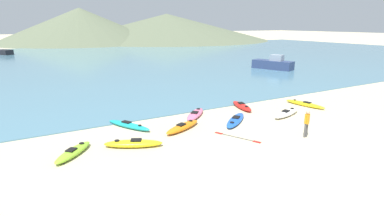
{
  "coord_description": "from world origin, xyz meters",
  "views": [
    {
      "loc": [
        -10.06,
        -7.87,
        6.12
      ],
      "look_at": [
        -0.38,
        9.43,
        0.5
      ],
      "focal_mm": 28.0,
      "sensor_mm": 36.0,
      "label": 1
    }
  ],
  "objects_px": {
    "kayak_on_sand_1": "(183,127)",
    "kayak_on_sand_6": "(287,113)",
    "kayak_on_sand_4": "(73,152)",
    "loose_paddle": "(237,137)",
    "kayak_on_sand_7": "(242,106)",
    "moored_boat_0": "(5,52)",
    "kayak_on_sand_2": "(129,125)",
    "kayak_on_sand_5": "(195,114)",
    "kayak_on_sand_0": "(305,104)",
    "moored_boat_2": "(273,64)",
    "person_near_foreground": "(307,122)",
    "kayak_on_sand_8": "(133,144)",
    "kayak_on_sand_3": "(236,120)"
  },
  "relations": [
    {
      "from": "kayak_on_sand_1",
      "to": "kayak_on_sand_6",
      "type": "bearing_deg",
      "value": -7.52
    },
    {
      "from": "kayak_on_sand_4",
      "to": "loose_paddle",
      "type": "xyz_separation_m",
      "value": [
        8.3,
        -2.02,
        -0.15
      ]
    },
    {
      "from": "kayak_on_sand_7",
      "to": "moored_boat_0",
      "type": "relative_size",
      "value": 0.79
    },
    {
      "from": "kayak_on_sand_2",
      "to": "kayak_on_sand_7",
      "type": "height_order",
      "value": "kayak_on_sand_7"
    },
    {
      "from": "kayak_on_sand_6",
      "to": "kayak_on_sand_5",
      "type": "bearing_deg",
      "value": 151.85
    },
    {
      "from": "kayak_on_sand_0",
      "to": "moored_boat_2",
      "type": "height_order",
      "value": "moored_boat_2"
    },
    {
      "from": "kayak_on_sand_5",
      "to": "kayak_on_sand_6",
      "type": "xyz_separation_m",
      "value": [
        5.53,
        -2.96,
        0.03
      ]
    },
    {
      "from": "kayak_on_sand_2",
      "to": "kayak_on_sand_4",
      "type": "distance_m",
      "value": 4.36
    },
    {
      "from": "kayak_on_sand_0",
      "to": "kayak_on_sand_7",
      "type": "height_order",
      "value": "kayak_on_sand_7"
    },
    {
      "from": "kayak_on_sand_0",
      "to": "kayak_on_sand_7",
      "type": "distance_m",
      "value": 5.0
    },
    {
      "from": "person_near_foreground",
      "to": "kayak_on_sand_1",
      "type": "bearing_deg",
      "value": 140.82
    },
    {
      "from": "kayak_on_sand_0",
      "to": "kayak_on_sand_4",
      "type": "xyz_separation_m",
      "value": [
        -16.93,
        -0.75,
        0.01
      ]
    },
    {
      "from": "kayak_on_sand_8",
      "to": "loose_paddle",
      "type": "bearing_deg",
      "value": -16.12
    },
    {
      "from": "kayak_on_sand_5",
      "to": "kayak_on_sand_3",
      "type": "bearing_deg",
      "value": -54.73
    },
    {
      "from": "kayak_on_sand_7",
      "to": "kayak_on_sand_0",
      "type": "bearing_deg",
      "value": -21.65
    },
    {
      "from": "kayak_on_sand_5",
      "to": "kayak_on_sand_7",
      "type": "height_order",
      "value": "kayak_on_sand_7"
    },
    {
      "from": "kayak_on_sand_1",
      "to": "kayak_on_sand_5",
      "type": "bearing_deg",
      "value": 44.6
    },
    {
      "from": "kayak_on_sand_3",
      "to": "moored_boat_2",
      "type": "height_order",
      "value": "moored_boat_2"
    },
    {
      "from": "moored_boat_0",
      "to": "kayak_on_sand_3",
      "type": "bearing_deg",
      "value": -75.66
    },
    {
      "from": "person_near_foreground",
      "to": "kayak_on_sand_7",
      "type": "bearing_deg",
      "value": 84.67
    },
    {
      "from": "person_near_foreground",
      "to": "moored_boat_0",
      "type": "height_order",
      "value": "person_near_foreground"
    },
    {
      "from": "kayak_on_sand_3",
      "to": "loose_paddle",
      "type": "height_order",
      "value": "kayak_on_sand_3"
    },
    {
      "from": "kayak_on_sand_2",
      "to": "loose_paddle",
      "type": "height_order",
      "value": "kayak_on_sand_2"
    },
    {
      "from": "kayak_on_sand_6",
      "to": "kayak_on_sand_4",
      "type": "bearing_deg",
      "value": 178.42
    },
    {
      "from": "kayak_on_sand_1",
      "to": "loose_paddle",
      "type": "relative_size",
      "value": 1.15
    },
    {
      "from": "moored_boat_0",
      "to": "moored_boat_2",
      "type": "distance_m",
      "value": 52.68
    },
    {
      "from": "kayak_on_sand_6",
      "to": "moored_boat_0",
      "type": "relative_size",
      "value": 0.82
    },
    {
      "from": "kayak_on_sand_4",
      "to": "person_near_foreground",
      "type": "relative_size",
      "value": 1.55
    },
    {
      "from": "kayak_on_sand_4",
      "to": "person_near_foreground",
      "type": "bearing_deg",
      "value": -18.05
    },
    {
      "from": "kayak_on_sand_6",
      "to": "loose_paddle",
      "type": "height_order",
      "value": "kayak_on_sand_6"
    },
    {
      "from": "kayak_on_sand_3",
      "to": "kayak_on_sand_5",
      "type": "height_order",
      "value": "kayak_on_sand_5"
    },
    {
      "from": "kayak_on_sand_5",
      "to": "kayak_on_sand_2",
      "type": "bearing_deg",
      "value": -179.44
    },
    {
      "from": "moored_boat_0",
      "to": "kayak_on_sand_4",
      "type": "bearing_deg",
      "value": -85.35
    },
    {
      "from": "kayak_on_sand_3",
      "to": "moored_boat_2",
      "type": "bearing_deg",
      "value": 40.71
    },
    {
      "from": "kayak_on_sand_2",
      "to": "kayak_on_sand_8",
      "type": "bearing_deg",
      "value": -103.3
    },
    {
      "from": "kayak_on_sand_3",
      "to": "person_near_foreground",
      "type": "xyz_separation_m",
      "value": [
        1.77,
        -4.05,
        0.76
      ]
    },
    {
      "from": "kayak_on_sand_1",
      "to": "kayak_on_sand_6",
      "type": "distance_m",
      "value": 7.59
    },
    {
      "from": "kayak_on_sand_1",
      "to": "moored_boat_2",
      "type": "distance_m",
      "value": 27.0
    },
    {
      "from": "person_near_foreground",
      "to": "loose_paddle",
      "type": "xyz_separation_m",
      "value": [
        -3.38,
        1.78,
        -0.88
      ]
    },
    {
      "from": "kayak_on_sand_1",
      "to": "kayak_on_sand_2",
      "type": "distance_m",
      "value": 3.32
    },
    {
      "from": "kayak_on_sand_6",
      "to": "loose_paddle",
      "type": "distance_m",
      "value": 5.73
    },
    {
      "from": "moored_boat_2",
      "to": "kayak_on_sand_1",
      "type": "bearing_deg",
      "value": -144.94
    },
    {
      "from": "kayak_on_sand_1",
      "to": "kayak_on_sand_4",
      "type": "xyz_separation_m",
      "value": [
        -6.26,
        -0.61,
        -0.02
      ]
    },
    {
      "from": "person_near_foreground",
      "to": "moored_boat_2",
      "type": "distance_m",
      "value": 25.98
    },
    {
      "from": "kayak_on_sand_4",
      "to": "loose_paddle",
      "type": "height_order",
      "value": "kayak_on_sand_4"
    },
    {
      "from": "moored_boat_0",
      "to": "loose_paddle",
      "type": "bearing_deg",
      "value": -77.66
    },
    {
      "from": "kayak_on_sand_0",
      "to": "kayak_on_sand_8",
      "type": "relative_size",
      "value": 1.1
    },
    {
      "from": "kayak_on_sand_2",
      "to": "moored_boat_0",
      "type": "height_order",
      "value": "moored_boat_0"
    },
    {
      "from": "kayak_on_sand_2",
      "to": "moored_boat_0",
      "type": "relative_size",
      "value": 0.88
    },
    {
      "from": "kayak_on_sand_0",
      "to": "loose_paddle",
      "type": "xyz_separation_m",
      "value": [
        -8.63,
        -2.77,
        -0.14
      ]
    }
  ]
}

